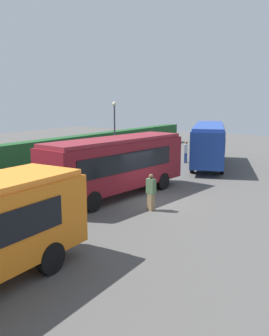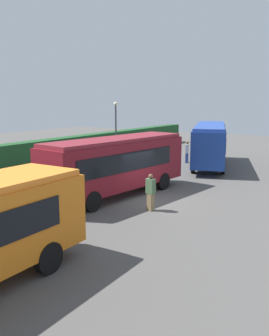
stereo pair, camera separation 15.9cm
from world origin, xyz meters
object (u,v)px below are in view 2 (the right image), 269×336
bus_maroon (117,163)px  lamppost (116,123)px  person_center (187,152)px  bus_blue (210,143)px  person_left (151,191)px  traffic_cone (106,166)px

bus_maroon → lamppost: lamppost is taller
bus_maroon → person_center: bearing=13.8°
bus_blue → person_left: bus_blue is taller
person_left → lamppost: bearing=54.8°
bus_blue → person_center: size_ratio=5.62×
person_center → bus_maroon: bearing=-106.1°
bus_blue → traffic_cone: bearing=113.0°
bus_blue → traffic_cone: size_ratio=17.08×
bus_blue → person_center: (0.50, 2.17, -0.95)m
person_center → traffic_cone: size_ratio=3.04×
bus_maroon → person_left: bearing=-107.4°
bus_maroon → lamppost: bearing=43.1°
bus_blue → traffic_cone: 8.46m
bus_blue → person_center: bus_blue is taller
bus_blue → lamppost: size_ratio=2.01×
bus_blue → lamppost: lamppost is taller
person_left → lamppost: 16.22m
traffic_cone → person_center: bearing=-32.4°
bus_blue → traffic_cone: (-5.66, 6.08, -1.61)m
bus_blue → person_left: (-13.00, -2.14, -0.97)m
bus_maroon → person_left: (-1.35, -2.93, -0.91)m
bus_maroon → lamppost: size_ratio=1.88×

